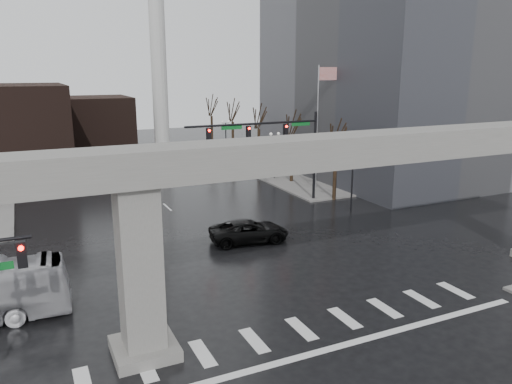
{
  "coord_description": "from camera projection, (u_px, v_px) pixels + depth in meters",
  "views": [
    {
      "loc": [
        -10.72,
        -18.91,
        11.62
      ],
      "look_at": [
        1.54,
        7.19,
        4.5
      ],
      "focal_mm": 35.0,
      "sensor_mm": 36.0,
      "label": 1
    }
  ],
  "objects": [
    {
      "name": "ground",
      "position": [
        291.0,
        319.0,
        23.83
      ],
      "size": [
        160.0,
        160.0,
        0.0
      ],
      "primitive_type": "plane",
      "color": "black",
      "rests_on": "ground"
    },
    {
      "name": "sidewalk_ne",
      "position": [
        330.0,
        159.0,
        66.17
      ],
      "size": [
        28.0,
        36.0,
        0.15
      ],
      "primitive_type": "cube",
      "color": "slate",
      "rests_on": "ground"
    },
    {
      "name": "elevated_guideway",
      "position": [
        318.0,
        176.0,
        22.7
      ],
      "size": [
        48.0,
        2.6,
        8.7
      ],
      "color": "gray",
      "rests_on": "ground"
    },
    {
      "name": "building_far_mid",
      "position": [
        92.0,
        127.0,
        67.73
      ],
      "size": [
        10.0,
        10.0,
        8.0
      ],
      "primitive_type": "cube",
      "color": "black",
      "rests_on": "ground"
    },
    {
      "name": "smokestack",
      "position": [
        158.0,
        55.0,
        63.52
      ],
      "size": [
        3.6,
        3.6,
        30.0
      ],
      "color": "silver",
      "rests_on": "ground"
    },
    {
      "name": "signal_mast_arm",
      "position": [
        277.0,
        139.0,
        42.66
      ],
      "size": [
        12.12,
        0.43,
        8.0
      ],
      "color": "black",
      "rests_on": "ground"
    },
    {
      "name": "flagpole_assembly",
      "position": [
        320.0,
        113.0,
        47.67
      ],
      "size": [
        2.06,
        0.12,
        12.0
      ],
      "color": "silver",
      "rests_on": "ground"
    },
    {
      "name": "lamp_right_0",
      "position": [
        353.0,
        171.0,
        40.87
      ],
      "size": [
        1.22,
        0.32,
        5.11
      ],
      "color": "black",
      "rests_on": "ground"
    },
    {
      "name": "lamp_right_1",
      "position": [
        275.0,
        148.0,
        53.17
      ],
      "size": [
        1.22,
        0.32,
        5.11
      ],
      "color": "black",
      "rests_on": "ground"
    },
    {
      "name": "lamp_right_2",
      "position": [
        226.0,
        133.0,
        65.47
      ],
      "size": [
        1.22,
        0.32,
        5.11
      ],
      "color": "black",
      "rests_on": "ground"
    },
    {
      "name": "tree_right_0",
      "position": [
        335.0,
        170.0,
        44.99
      ],
      "size": [
        1.09,
        1.58,
        7.5
      ],
      "color": "black",
      "rests_on": "ground"
    },
    {
      "name": "tree_right_1",
      "position": [
        292.0,
        156.0,
        52.0
      ],
      "size": [
        1.09,
        1.61,
        7.67
      ],
      "color": "black",
      "rests_on": "ground"
    },
    {
      "name": "tree_right_2",
      "position": [
        259.0,
        145.0,
        59.02
      ],
      "size": [
        1.1,
        1.63,
        7.85
      ],
      "color": "black",
      "rests_on": "ground"
    },
    {
      "name": "tree_right_3",
      "position": [
        233.0,
        136.0,
        66.03
      ],
      "size": [
        1.11,
        1.66,
        8.02
      ],
      "color": "black",
      "rests_on": "ground"
    },
    {
      "name": "tree_right_4",
      "position": [
        212.0,
        129.0,
        73.04
      ],
      "size": [
        1.12,
        1.69,
        8.19
      ],
      "color": "black",
      "rests_on": "ground"
    },
    {
      "name": "pickup_truck",
      "position": [
        249.0,
        231.0,
        34.37
      ],
      "size": [
        5.77,
        3.28,
        1.52
      ],
      "primitive_type": "imported",
      "rotation": [
        0.0,
        0.0,
        1.43
      ],
      "color": "black",
      "rests_on": "ground"
    }
  ]
}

